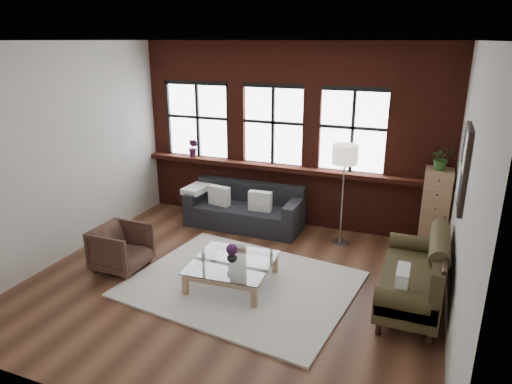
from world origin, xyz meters
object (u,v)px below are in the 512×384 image
at_px(armchair, 121,248).
at_px(dark_sofa, 244,207).
at_px(floor_lamp, 343,191).
at_px(vintage_settee, 412,270).
at_px(vase, 232,257).
at_px(drawer_chest, 435,211).
at_px(coffee_table, 232,273).

bearing_deg(armchair, dark_sofa, -25.87).
bearing_deg(floor_lamp, armchair, -143.76).
relative_size(vintage_settee, vase, 12.16).
relative_size(armchair, drawer_chest, 0.54).
distance_m(coffee_table, floor_lamp, 2.30).
distance_m(vintage_settee, armchair, 4.02).
bearing_deg(vase, vintage_settee, 9.36).
relative_size(coffee_table, vase, 7.19).
distance_m(dark_sofa, vintage_settee, 3.34).
bearing_deg(floor_lamp, vase, -120.32).
bearing_deg(dark_sofa, vase, -71.56).
distance_m(drawer_chest, floor_lamp, 1.45).
relative_size(armchair, vase, 4.85).
bearing_deg(coffee_table, floor_lamp, 59.68).
xyz_separation_m(vintage_settee, drawer_chest, (0.21, 1.78, 0.19)).
relative_size(coffee_table, floor_lamp, 0.59).
relative_size(vase, floor_lamp, 0.08).
relative_size(dark_sofa, floor_lamp, 1.13).
distance_m(vintage_settee, coffee_table, 2.34).
height_order(armchair, floor_lamp, floor_lamp).
bearing_deg(armchair, floor_lamp, -53.63).
relative_size(vintage_settee, floor_lamp, 1.00).
xyz_separation_m(dark_sofa, floor_lamp, (1.75, -0.08, 0.53)).
distance_m(dark_sofa, drawer_chest, 3.18).
bearing_deg(vase, coffee_table, 90.00).
xyz_separation_m(vase, drawer_chest, (2.50, 2.16, 0.25)).
height_order(armchair, vase, armchair).
bearing_deg(vase, dark_sofa, 108.44).
relative_size(vintage_settee, coffee_table, 1.69).
relative_size(dark_sofa, armchair, 2.86).
xyz_separation_m(dark_sofa, vintage_settee, (2.94, -1.59, 0.11)).
bearing_deg(floor_lamp, dark_sofa, 177.24).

